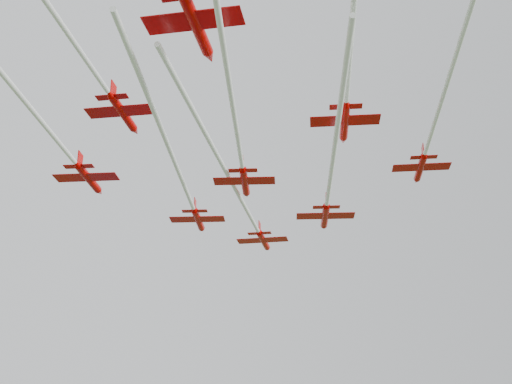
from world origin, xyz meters
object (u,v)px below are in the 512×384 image
object	(u,v)px
jet_row2_right	(330,183)
jet_row4_left	(70,37)
jet_row3_mid	(238,137)
jet_row4_right	(349,71)
jet_row3_right	(431,133)
jet_lead	(244,206)
jet_row2_left	(184,184)
jet_row3_left	(48,129)

from	to	relation	value
jet_row2_right	jet_row4_left	bearing A→B (deg)	-129.96
jet_row3_mid	jet_row4_left	xyz separation A→B (m)	(-20.67, -11.04, 2.69)
jet_row3_mid	jet_row4_right	world-z (taller)	jet_row4_right
jet_row2_right	jet_row3_right	xyz separation A→B (m)	(6.54, -16.65, 0.90)
jet_lead	jet_row2_left	distance (m)	13.31
jet_row2_right	jet_row4_left	distance (m)	43.02
jet_lead	jet_row3_mid	world-z (taller)	jet_lead
jet_row3_left	jet_row4_left	size ratio (longest dim) A/B	1.09
jet_row3_right	jet_row4_left	distance (m)	44.18
jet_row4_left	jet_row2_left	bearing A→B (deg)	83.01
jet_lead	jet_row3_mid	bearing A→B (deg)	-80.99
jet_row2_right	jet_row2_left	bearing A→B (deg)	-174.04
jet_row3_left	jet_row3_mid	bearing A→B (deg)	-2.36
jet_row3_right	jet_row4_left	world-z (taller)	jet_row4_left
jet_row3_right	jet_row4_right	world-z (taller)	jet_row4_right
jet_row2_right	jet_row4_right	distance (m)	26.39
jet_lead	jet_row2_left	world-z (taller)	jet_lead
jet_lead	jet_row4_right	bearing A→B (deg)	-61.61
jet_row3_left	jet_row3_right	distance (m)	48.84
jet_row2_left	jet_row3_right	bearing A→B (deg)	-18.68
jet_row2_right	jet_row3_mid	xyz separation A→B (m)	(-16.70, -10.10, -0.10)
jet_lead	jet_row3_right	world-z (taller)	jet_row3_right
jet_lead	jet_row3_mid	xyz separation A→B (m)	(-7.60, -22.58, -0.15)
jet_row3_right	jet_row4_right	xyz separation A→B (m)	(-15.13, -8.23, 0.97)
jet_row3_left	jet_row4_left	distance (m)	21.53
jet_row2_left	jet_row3_left	size ratio (longest dim) A/B	0.95
jet_row3_right	jet_row4_right	distance (m)	17.25
jet_lead	jet_row3_left	xyz separation A→B (m)	(-30.12, -12.18, 2.61)
jet_lead	jet_row4_left	world-z (taller)	jet_row4_left
jet_row3_right	jet_row4_right	bearing A→B (deg)	-127.78
jet_row2_left	jet_row3_mid	distance (m)	15.79
jet_row3_mid	jet_row3_right	world-z (taller)	jet_row3_right
jet_row3_left	jet_row3_right	bearing A→B (deg)	2.11
jet_row3_left	jet_row4_right	xyz separation A→B (m)	(30.63, -25.19, -0.79)
jet_row3_mid	jet_row4_left	size ratio (longest dim) A/B	0.98
jet_row4_right	jet_row4_left	bearing A→B (deg)	-164.68
jet_row4_left	jet_row2_right	bearing A→B (deg)	55.43
jet_row3_mid	jet_row3_right	distance (m)	24.17
jet_row3_mid	jet_row4_left	bearing A→B (deg)	-131.78
jet_row2_left	jet_row4_right	size ratio (longest dim) A/B	1.21
jet_row3_mid	jet_row2_left	bearing A→B (deg)	123.21
jet_row2_left	jet_row4_right	bearing A→B (deg)	-48.22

